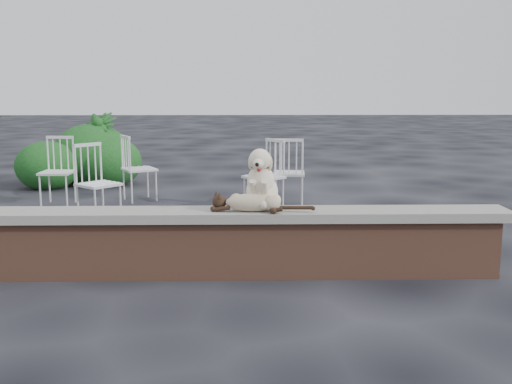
{
  "coord_description": "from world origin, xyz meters",
  "views": [
    {
      "loc": [
        0.83,
        -4.97,
        1.61
      ],
      "look_at": [
        0.93,
        0.2,
        0.7
      ],
      "focal_mm": 41.82,
      "sensor_mm": 36.0,
      "label": 1
    }
  ],
  "objects_px": {
    "chair_d": "(264,176)",
    "chair_c": "(289,172)",
    "cat": "(253,201)",
    "chair_b": "(57,171)",
    "potted_plant_b": "(98,148)",
    "dog": "(262,177)",
    "chair_a": "(98,183)",
    "chair_e": "(139,168)"
  },
  "relations": [
    {
      "from": "chair_c",
      "to": "chair_e",
      "type": "relative_size",
      "value": 1.0
    },
    {
      "from": "cat",
      "to": "chair_b",
      "type": "distance_m",
      "value": 4.22
    },
    {
      "from": "chair_a",
      "to": "chair_c",
      "type": "relative_size",
      "value": 1.0
    },
    {
      "from": "dog",
      "to": "chair_a",
      "type": "xyz_separation_m",
      "value": [
        -1.92,
        2.08,
        -0.38
      ]
    },
    {
      "from": "chair_a",
      "to": "chair_c",
      "type": "bearing_deg",
      "value": -27.5
    },
    {
      "from": "dog",
      "to": "chair_e",
      "type": "relative_size",
      "value": 0.57
    },
    {
      "from": "potted_plant_b",
      "to": "cat",
      "type": "bearing_deg",
      "value": -63.87
    },
    {
      "from": "chair_a",
      "to": "chair_e",
      "type": "height_order",
      "value": "same"
    },
    {
      "from": "dog",
      "to": "cat",
      "type": "relative_size",
      "value": 0.52
    },
    {
      "from": "cat",
      "to": "chair_a",
      "type": "distance_m",
      "value": 2.9
    },
    {
      "from": "dog",
      "to": "chair_e",
      "type": "height_order",
      "value": "dog"
    },
    {
      "from": "chair_d",
      "to": "chair_c",
      "type": "bearing_deg",
      "value": 97.33
    },
    {
      "from": "chair_c",
      "to": "chair_b",
      "type": "relative_size",
      "value": 1.0
    },
    {
      "from": "chair_c",
      "to": "chair_e",
      "type": "xyz_separation_m",
      "value": [
        -2.11,
        0.44,
        0.0
      ]
    },
    {
      "from": "chair_e",
      "to": "potted_plant_b",
      "type": "bearing_deg",
      "value": 2.68
    },
    {
      "from": "chair_b",
      "to": "potted_plant_b",
      "type": "distance_m",
      "value": 1.92
    },
    {
      "from": "dog",
      "to": "cat",
      "type": "height_order",
      "value": "dog"
    },
    {
      "from": "dog",
      "to": "chair_e",
      "type": "bearing_deg",
      "value": 126.84
    },
    {
      "from": "cat",
      "to": "chair_d",
      "type": "height_order",
      "value": "chair_d"
    },
    {
      "from": "chair_c",
      "to": "chair_b",
      "type": "height_order",
      "value": "same"
    },
    {
      "from": "chair_a",
      "to": "chair_c",
      "type": "distance_m",
      "value": 2.54
    },
    {
      "from": "chair_b",
      "to": "chair_e",
      "type": "distance_m",
      "value": 1.12
    },
    {
      "from": "dog",
      "to": "chair_a",
      "type": "height_order",
      "value": "dog"
    },
    {
      "from": "cat",
      "to": "chair_c",
      "type": "relative_size",
      "value": 1.09
    },
    {
      "from": "dog",
      "to": "chair_d",
      "type": "xyz_separation_m",
      "value": [
        0.1,
        2.64,
        -0.38
      ]
    },
    {
      "from": "potted_plant_b",
      "to": "dog",
      "type": "bearing_deg",
      "value": -62.48
    },
    {
      "from": "chair_d",
      "to": "chair_e",
      "type": "height_order",
      "value": "same"
    },
    {
      "from": "dog",
      "to": "chair_c",
      "type": "xyz_separation_m",
      "value": [
        0.46,
        2.98,
        -0.38
      ]
    },
    {
      "from": "potted_plant_b",
      "to": "chair_a",
      "type": "bearing_deg",
      "value": -76.61
    },
    {
      "from": "chair_d",
      "to": "chair_c",
      "type": "xyz_separation_m",
      "value": [
        0.36,
        0.34,
        0.0
      ]
    },
    {
      "from": "chair_b",
      "to": "potted_plant_b",
      "type": "bearing_deg",
      "value": 88.59
    },
    {
      "from": "chair_a",
      "to": "chair_b",
      "type": "height_order",
      "value": "same"
    },
    {
      "from": "chair_a",
      "to": "chair_d",
      "type": "xyz_separation_m",
      "value": [
        2.02,
        0.56,
        0.0
      ]
    },
    {
      "from": "dog",
      "to": "potted_plant_b",
      "type": "distance_m",
      "value": 5.68
    },
    {
      "from": "chair_a",
      "to": "chair_e",
      "type": "bearing_deg",
      "value": 30.64
    },
    {
      "from": "cat",
      "to": "chair_c",
      "type": "distance_m",
      "value": 3.19
    },
    {
      "from": "chair_e",
      "to": "chair_d",
      "type": "bearing_deg",
      "value": -142.33
    },
    {
      "from": "cat",
      "to": "potted_plant_b",
      "type": "xyz_separation_m",
      "value": [
        -2.54,
        5.18,
        -0.07
      ]
    },
    {
      "from": "chair_d",
      "to": "chair_e",
      "type": "xyz_separation_m",
      "value": [
        -1.76,
        0.78,
        0.0
      ]
    },
    {
      "from": "dog",
      "to": "chair_a",
      "type": "relative_size",
      "value": 0.57
    },
    {
      "from": "chair_c",
      "to": "chair_e",
      "type": "height_order",
      "value": "same"
    },
    {
      "from": "cat",
      "to": "chair_d",
      "type": "distance_m",
      "value": 2.8
    }
  ]
}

